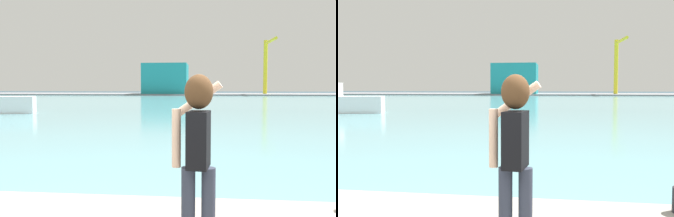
{
  "view_description": "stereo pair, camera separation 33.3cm",
  "coord_description": "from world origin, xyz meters",
  "views": [
    {
      "loc": [
        0.13,
        -3.09,
        2.21
      ],
      "look_at": [
        -0.85,
        6.03,
        1.64
      ],
      "focal_mm": 37.84,
      "sensor_mm": 36.0,
      "label": 1
    },
    {
      "loc": [
        0.46,
        -3.05,
        2.21
      ],
      "look_at": [
        -0.85,
        6.03,
        1.64
      ],
      "focal_mm": 37.84,
      "sensor_mm": 36.0,
      "label": 2
    }
  ],
  "objects": [
    {
      "name": "ground_plane",
      "position": [
        0.0,
        50.0,
        0.0
      ],
      "size": [
        220.0,
        220.0,
        0.0
      ],
      "primitive_type": "plane",
      "color": "#334751"
    },
    {
      "name": "warehouse_left",
      "position": [
        -10.34,
        88.77,
        4.22
      ],
      "size": [
        11.29,
        10.61,
        7.71
      ],
      "primitive_type": "cube",
      "color": "teal",
      "rests_on": "far_shore_dock"
    },
    {
      "name": "far_shore_dock",
      "position": [
        0.0,
        92.0,
        0.18
      ],
      "size": [
        140.0,
        20.0,
        0.36
      ],
      "primitive_type": "cube",
      "color": "gray",
      "rests_on": "ground_plane"
    },
    {
      "name": "harbor_water",
      "position": [
        0.0,
        52.0,
        0.01
      ],
      "size": [
        140.0,
        100.0,
        0.02
      ],
      "primitive_type": "cube",
      "color": "#6BA8B2",
      "rests_on": "ground_plane"
    },
    {
      "name": "person_photographer",
      "position": [
        0.05,
        0.38,
        1.66
      ],
      "size": [
        0.53,
        0.56,
        1.74
      ],
      "rotation": [
        0.0,
        0.0,
        1.44
      ],
      "color": "#2D3342",
      "rests_on": "quay_promenade"
    },
    {
      "name": "port_crane",
      "position": [
        15.08,
        87.53,
        8.72
      ],
      "size": [
        1.46,
        10.73,
        13.49
      ],
      "color": "yellow",
      "rests_on": "far_shore_dock"
    }
  ]
}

